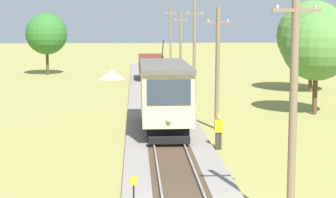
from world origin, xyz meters
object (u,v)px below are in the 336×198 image
at_px(utility_pole_foreground, 293,103).
at_px(gravel_pile, 112,74).
at_px(utility_pole_distant, 171,36).
at_px(red_tram, 164,93).
at_px(utility_pole_mid, 194,50).
at_px(trackside_signal_marker, 134,192).
at_px(tree_right_far, 46,34).
at_px(freight_car, 151,66).
at_px(track_worker, 219,129).
at_px(utility_pole_near_tram, 217,67).
at_px(utility_pole_far, 181,46).
at_px(tree_left_near, 317,46).
at_px(tree_left_far, 312,36).

distance_m(utility_pole_foreground, gravel_pile, 42.40).
height_order(utility_pole_foreground, utility_pole_distant, utility_pole_distant).
relative_size(red_tram, utility_pole_mid, 1.13).
relative_size(trackside_signal_marker, tree_right_far, 0.17).
xyz_separation_m(freight_car, utility_pole_distant, (3.02, 15.23, 2.50)).
height_order(red_tram, track_worker, red_tram).
relative_size(utility_pole_near_tram, utility_pole_far, 0.99).
bearing_deg(freight_car, tree_left_near, -63.41).
height_order(utility_pole_mid, utility_pole_distant, utility_pole_distant).
xyz_separation_m(freight_car, tree_left_far, (13.51, -9.16, 3.27)).
distance_m(red_tram, utility_pole_mid, 13.09).
relative_size(utility_pole_foreground, gravel_pile, 2.48).
relative_size(trackside_signal_marker, track_worker, 0.66).
xyz_separation_m(utility_pole_far, tree_left_far, (10.50, -8.88, 1.24)).
distance_m(utility_pole_distant, tree_right_far, 16.66).
bearing_deg(tree_left_near, utility_pole_far, 109.65).
xyz_separation_m(trackside_signal_marker, tree_left_far, (15.18, 28.99, 4.16)).
relative_size(track_worker, tree_right_far, 0.26).
distance_m(red_tram, freight_car, 25.63).
distance_m(red_tram, tree_right_far, 34.61).
distance_m(red_tram, utility_pole_near_tram, 3.37).
relative_size(utility_pole_foreground, utility_pole_near_tram, 1.07).
xyz_separation_m(utility_pole_distant, track_worker, (-0.64, -45.01, -3.08)).
height_order(freight_car, tree_left_near, tree_left_near).
bearing_deg(utility_pole_near_tram, tree_right_far, 114.38).
height_order(utility_pole_distant, tree_left_near, utility_pole_distant).
bearing_deg(tree_right_far, tree_left_far, -32.86).
relative_size(freight_car, tree_right_far, 0.75).
distance_m(freight_car, gravel_pile, 4.62).
bearing_deg(gravel_pile, utility_pole_near_tram, -75.30).
xyz_separation_m(utility_pole_mid, tree_left_near, (7.17, -7.35, 0.61)).
bearing_deg(utility_pole_far, track_worker, -91.24).
bearing_deg(trackside_signal_marker, utility_pole_far, 82.94).
distance_m(utility_pole_far, tree_right_far, 16.19).
bearing_deg(utility_pole_foreground, tree_left_far, 71.03).
bearing_deg(trackside_signal_marker, utility_pole_distant, 84.98).
bearing_deg(gravel_pile, freight_car, -26.10).
bearing_deg(utility_pole_distant, utility_pole_far, -90.00).
bearing_deg(utility_pole_near_tram, trackside_signal_marker, -109.52).
bearing_deg(utility_pole_distant, track_worker, -90.82).
bearing_deg(freight_car, utility_pole_foreground, -85.65).
xyz_separation_m(utility_pole_near_tram, utility_pole_distant, (-0.00, 40.15, 0.53)).
bearing_deg(freight_car, utility_pole_far, -5.21).
xyz_separation_m(utility_pole_near_tram, trackside_signal_marker, (-4.69, -13.22, -2.87)).
relative_size(utility_pole_mid, utility_pole_far, 1.08).
height_order(utility_pole_far, trackside_signal_marker, utility_pole_far).
bearing_deg(gravel_pile, utility_pole_distant, 61.97).
bearing_deg(utility_pole_mid, freight_car, 103.07).
height_order(utility_pole_foreground, tree_right_far, utility_pole_foreground).
xyz_separation_m(tree_left_near, tree_left_far, (3.33, 11.18, 0.34)).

